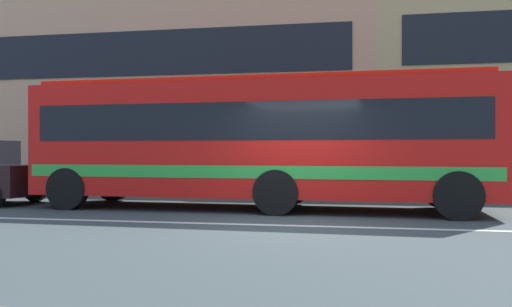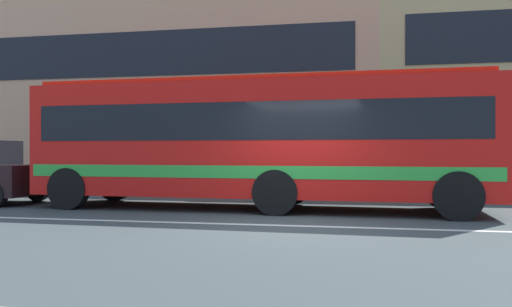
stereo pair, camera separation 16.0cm
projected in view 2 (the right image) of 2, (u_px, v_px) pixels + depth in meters
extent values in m
plane|color=#3C4647|center=(290.00, 226.00, 9.53)|extent=(160.00, 160.00, 0.00)
cube|color=silver|center=(290.00, 226.00, 9.53)|extent=(60.00, 0.16, 0.01)
cube|color=#336329|center=(399.00, 179.00, 15.56)|extent=(20.07, 1.10, 1.08)
cube|color=tan|center=(152.00, 88.00, 27.41)|extent=(23.35, 10.72, 9.63)
cube|color=black|center=(104.00, 55.00, 22.13)|extent=(21.49, 0.04, 1.93)
cube|color=red|center=(257.00, 140.00, 12.32)|extent=(10.87, 2.82, 2.64)
cube|color=black|center=(257.00, 124.00, 12.32)|extent=(10.23, 2.82, 0.84)
cube|color=green|center=(257.00, 170.00, 12.32)|extent=(10.66, 2.84, 0.28)
cube|color=red|center=(257.00, 83.00, 12.31)|extent=(10.43, 2.41, 0.12)
cube|color=black|center=(60.00, 126.00, 13.53)|extent=(0.10, 2.07, 0.93)
cylinder|color=black|center=(69.00, 189.00, 12.21)|extent=(1.01, 0.31, 1.00)
cylinder|color=black|center=(115.00, 183.00, 14.41)|extent=(1.01, 0.31, 1.00)
cylinder|color=black|center=(275.00, 192.00, 11.07)|extent=(1.01, 0.31, 1.00)
cylinder|color=black|center=(292.00, 186.00, 13.28)|extent=(1.01, 0.31, 1.00)
cylinder|color=black|center=(458.00, 196.00, 10.23)|extent=(1.01, 0.31, 1.00)
cylinder|color=black|center=(443.00, 188.00, 12.44)|extent=(1.01, 0.31, 1.00)
cylinder|color=black|center=(38.00, 190.00, 14.28)|extent=(0.64, 0.23, 0.64)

